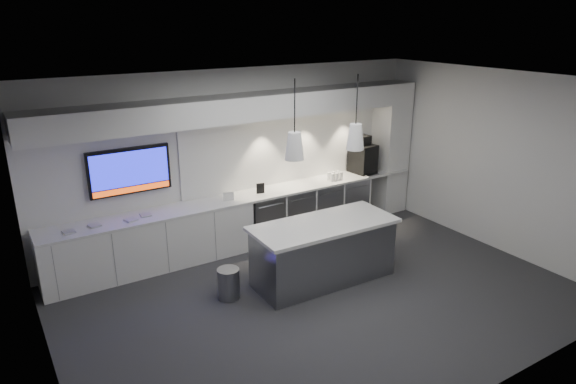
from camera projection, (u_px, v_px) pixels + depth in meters
floor at (322, 297)px, 7.31m from camera, size 7.00×7.00×0.00m
ceiling at (328, 84)px, 6.34m from camera, size 7.00×7.00×0.00m
wall_back at (240, 157)px, 8.83m from camera, size 7.00×0.00×7.00m
wall_front at (481, 274)px, 4.82m from camera, size 7.00×0.00×7.00m
wall_left at (38, 261)px, 5.07m from camera, size 0.00×7.00×7.00m
wall_right at (495, 161)px, 8.57m from camera, size 0.00×7.00×7.00m
back_counter at (249, 196)px, 8.77m from camera, size 6.80×0.65×0.04m
left_base_cabinets at (151, 243)px, 8.04m from camera, size 3.30×0.63×0.86m
fridge_unit_a at (263, 218)px, 9.04m from camera, size 0.60×0.61×0.85m
fridge_unit_b at (293, 211)px, 9.36m from camera, size 0.60×0.61×0.85m
fridge_unit_c at (321, 205)px, 9.67m from camera, size 0.60×0.61×0.85m
fridge_unit_d at (347, 199)px, 9.99m from camera, size 0.60×0.61×0.85m
backsplash at (299, 145)px, 9.40m from camera, size 4.60×0.03×1.30m
soffit at (246, 107)px, 8.30m from camera, size 6.90×0.60×0.40m
column at (390, 148)px, 10.25m from camera, size 0.55×0.55×2.60m
wall_tv at (130, 171)px, 7.82m from camera, size 1.25×0.07×0.72m
island at (323, 251)px, 7.66m from camera, size 2.21×0.99×0.93m
bin at (229, 283)px, 7.23m from camera, size 0.41×0.41×0.44m
coffee_machine at (363, 157)px, 9.94m from camera, size 0.45×0.61×0.73m
sign_black at (260, 188)px, 8.81m from camera, size 0.14×0.05×0.18m
sign_white at (229, 196)px, 8.48m from camera, size 0.18×0.08×0.14m
cup_cluster at (335, 176)px, 9.54m from camera, size 0.27×0.17×0.15m
tray_a at (69, 232)px, 7.23m from camera, size 0.18×0.18×0.02m
tray_b at (95, 225)px, 7.45m from camera, size 0.19×0.19×0.02m
tray_c at (131, 220)px, 7.66m from camera, size 0.20×0.20×0.02m
tray_d at (146, 215)px, 7.85m from camera, size 0.17×0.17×0.02m
pendant_left at (294, 146)px, 6.85m from camera, size 0.26×0.26×1.08m
pendant_right at (355, 137)px, 7.37m from camera, size 0.26×0.26×1.08m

